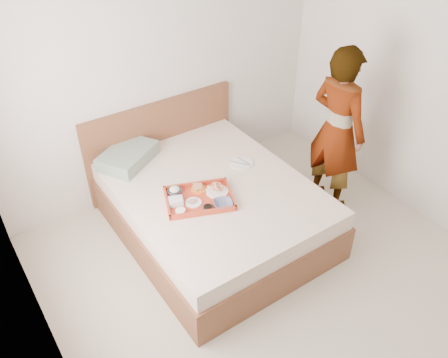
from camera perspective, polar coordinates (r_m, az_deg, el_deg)
ground at (r=3.99m, az=8.15°, el=-13.77°), size 3.50×4.00×0.01m
wall_back at (r=4.54m, az=-7.59°, el=13.75°), size 3.50×0.01×2.60m
wall_left at (r=2.48m, az=-21.59°, el=-11.62°), size 0.01×4.00×2.60m
bed at (r=4.30m, az=-1.31°, el=-3.68°), size 1.65×2.00×0.53m
headboard at (r=4.86m, az=-7.66°, el=4.38°), size 1.65×0.06×0.95m
pillow at (r=4.50m, az=-11.75°, el=2.80°), size 0.66×0.60×0.13m
tray at (r=3.96m, az=-3.09°, el=-2.38°), size 0.68×0.59×0.05m
prawn_plate at (r=4.04m, az=-0.86°, el=-1.54°), size 0.25×0.25×0.01m
navy_bowl_big at (r=3.88m, az=-0.11°, el=-3.07°), size 0.21×0.21×0.04m
sauce_dish at (r=3.85m, az=-2.00°, el=-3.60°), size 0.11×0.11×0.03m
meat_plate at (r=3.93m, az=-3.79°, el=-2.92°), size 0.18×0.18×0.01m
bread_plate at (r=4.07m, az=-3.13°, el=-1.27°), size 0.18×0.18×0.01m
salad_bowl at (r=4.04m, az=-6.09°, el=-1.52°), size 0.16×0.16×0.04m
plastic_tub at (r=3.92m, az=-5.95°, el=-2.75°), size 0.15×0.14×0.05m
cheese_round at (r=3.84m, az=-5.37°, el=-3.99°), size 0.11×0.11×0.03m
dinner_plate at (r=4.42m, az=2.14°, el=1.99°), size 0.28×0.28×0.01m
person at (r=4.48m, az=13.75°, el=5.81°), size 0.44×0.63×1.65m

